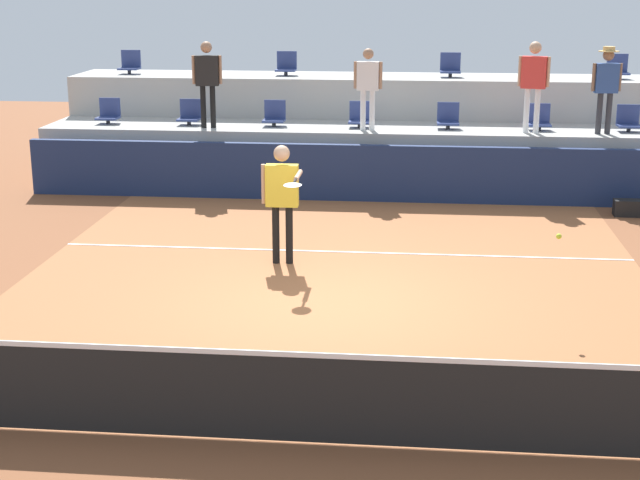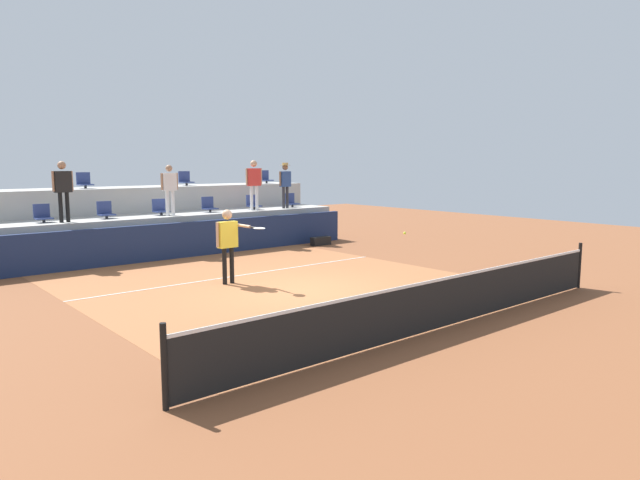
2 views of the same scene
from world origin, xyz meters
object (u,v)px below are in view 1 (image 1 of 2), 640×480
at_px(stadium_chair_lower_left, 190,114).
at_px(stadium_chair_lower_far_right, 628,120).
at_px(stadium_chair_upper_right, 450,67).
at_px(tennis_player, 282,192).
at_px(stadium_chair_upper_far_right, 618,69).
at_px(spectator_in_white, 207,76).
at_px(spectator_with_hat, 606,81).
at_px(stadium_chair_lower_right, 539,119).
at_px(stadium_chair_lower_mid_left, 274,115).
at_px(stadium_chair_lower_mid_right, 448,118).
at_px(stadium_chair_upper_far_left, 130,64).
at_px(stadium_chair_lower_center, 360,117).
at_px(stadium_chair_upper_left, 286,65).
at_px(stadium_chair_lower_far_left, 109,113).
at_px(spectator_in_grey, 534,78).
at_px(equipment_bag, 635,208).
at_px(tennis_ball, 559,236).
at_px(spectator_leaning_on_rail, 368,82).

xyz_separation_m(stadium_chair_lower_left, stadium_chair_lower_far_right, (8.85, 0.00, 0.00)).
xyz_separation_m(stadium_chair_upper_right, tennis_player, (-2.66, -7.35, -1.19)).
relative_size(stadium_chair_lower_left, stadium_chair_upper_far_right, 1.00).
height_order(spectator_in_white, spectator_with_hat, spectator_in_white).
bearing_deg(stadium_chair_lower_right, stadium_chair_lower_mid_left, 180.00).
xyz_separation_m(stadium_chair_lower_mid_right, stadium_chair_upper_far_left, (-7.07, 1.80, 0.85)).
distance_m(stadium_chair_lower_center, stadium_chair_upper_left, 2.65).
xyz_separation_m(stadium_chair_lower_far_right, stadium_chair_upper_left, (-7.07, 1.80, 0.85)).
xyz_separation_m(stadium_chair_lower_far_left, spectator_in_white, (2.20, -0.38, 0.83)).
height_order(stadium_chair_lower_right, stadium_chair_lower_far_right, same).
height_order(stadium_chair_lower_mid_right, spectator_in_grey, spectator_in_grey).
relative_size(stadium_chair_lower_far_right, equipment_bag, 0.68).
relative_size(stadium_chair_lower_right, stadium_chair_upper_left, 1.00).
bearing_deg(stadium_chair_upper_far_left, stadium_chair_lower_far_left, -88.72).
xyz_separation_m(stadium_chair_lower_right, stadium_chair_upper_far_left, (-8.87, 1.80, 0.85)).
relative_size(stadium_chair_upper_right, tennis_ball, 7.65).
bearing_deg(stadium_chair_lower_center, tennis_player, -98.38).
height_order(stadium_chair_upper_far_left, spectator_with_hat, spectator_with_hat).
distance_m(stadium_chair_lower_far_right, spectator_in_white, 8.42).
height_order(stadium_chair_upper_left, tennis_ball, stadium_chair_upper_left).
distance_m(stadium_chair_lower_right, stadium_chair_upper_far_right, 2.69).
bearing_deg(stadium_chair_lower_far_right, spectator_in_grey, -168.81).
bearing_deg(stadium_chair_lower_far_right, stadium_chair_lower_mid_left, 180.00).
bearing_deg(stadium_chair_lower_mid_left, stadium_chair_lower_far_right, 0.00).
xyz_separation_m(tennis_player, spectator_in_grey, (4.20, 5.16, 1.20)).
xyz_separation_m(stadium_chair_lower_mid_left, stadium_chair_lower_right, (5.34, 0.00, 0.00)).
distance_m(stadium_chair_upper_left, spectator_in_grey, 5.57).
xyz_separation_m(stadium_chair_lower_mid_left, spectator_in_white, (-1.29, -0.38, 0.83)).
bearing_deg(stadium_chair_lower_right, spectator_in_white, -176.69).
bearing_deg(stadium_chair_upper_far_right, spectator_in_white, -165.50).
bearing_deg(equipment_bag, spectator_leaning_on_rail, 162.52).
height_order(stadium_chair_lower_mid_right, stadium_chair_upper_far_left, stadium_chair_upper_far_left).
bearing_deg(tennis_player, stadium_chair_lower_left, 116.05).
bearing_deg(stadium_chair_lower_far_right, stadium_chair_upper_far_right, 87.71).
distance_m(stadium_chair_upper_left, spectator_leaning_on_rail, 2.91).
distance_m(stadium_chair_lower_mid_right, tennis_player, 6.13).
relative_size(tennis_player, spectator_leaning_on_rail, 1.13).
relative_size(stadium_chair_lower_left, spectator_leaning_on_rail, 0.32).
bearing_deg(stadium_chair_lower_center, stadium_chair_lower_left, 180.00).
bearing_deg(stadium_chair_lower_left, spectator_in_white, -38.73).
bearing_deg(stadium_chair_lower_far_right, spectator_with_hat, -145.55).
xyz_separation_m(stadium_chair_lower_mid_left, stadium_chair_lower_mid_right, (3.53, 0.00, 0.00)).
xyz_separation_m(stadium_chair_upper_right, spectator_in_white, (-4.90, -2.18, -0.02)).
xyz_separation_m(stadium_chair_lower_far_left, stadium_chair_lower_mid_right, (7.03, 0.00, 0.00)).
xyz_separation_m(stadium_chair_lower_far_left, stadium_chair_upper_right, (7.09, 1.80, 0.85)).
bearing_deg(equipment_bag, stadium_chair_lower_right, 128.80).
height_order(stadium_chair_lower_mid_right, stadium_chair_upper_far_right, stadium_chair_upper_far_right).
bearing_deg(stadium_chair_lower_far_right, stadium_chair_upper_far_left, 170.37).
relative_size(stadium_chair_lower_center, spectator_in_white, 0.30).
height_order(stadium_chair_lower_mid_right, spectator_with_hat, spectator_with_hat).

